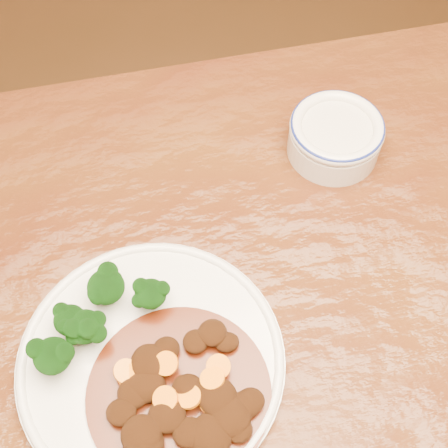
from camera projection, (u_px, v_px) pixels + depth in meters
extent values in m
cube|color=#4F2B0D|center=(306.00, 320.00, 0.77)|extent=(1.50, 0.91, 0.04)
cylinder|color=silver|center=(151.00, 362.00, 0.72)|extent=(0.31, 0.31, 0.01)
torus|color=silver|center=(151.00, 360.00, 0.71)|extent=(0.31, 0.31, 0.01)
cylinder|color=#618F4A|center=(74.00, 327.00, 0.72)|extent=(0.01, 0.01, 0.02)
ellipsoid|color=black|center=(70.00, 320.00, 0.70)|extent=(0.04, 0.04, 0.03)
cylinder|color=#618F4A|center=(57.00, 363.00, 0.70)|extent=(0.01, 0.01, 0.02)
ellipsoid|color=black|center=(52.00, 356.00, 0.68)|extent=(0.04, 0.04, 0.03)
cylinder|color=#618F4A|center=(109.00, 295.00, 0.74)|extent=(0.01, 0.01, 0.02)
ellipsoid|color=black|center=(106.00, 287.00, 0.72)|extent=(0.04, 0.04, 0.04)
cylinder|color=#618F4A|center=(152.00, 302.00, 0.74)|extent=(0.01, 0.01, 0.02)
ellipsoid|color=black|center=(151.00, 294.00, 0.72)|extent=(0.04, 0.04, 0.03)
cylinder|color=#618F4A|center=(89.00, 334.00, 0.72)|extent=(0.01, 0.01, 0.02)
ellipsoid|color=black|center=(85.00, 327.00, 0.70)|extent=(0.04, 0.04, 0.03)
cylinder|color=#4B1808|center=(179.00, 393.00, 0.69)|extent=(0.21, 0.21, 0.00)
ellipsoid|color=black|center=(195.00, 342.00, 0.71)|extent=(0.03, 0.03, 0.01)
ellipsoid|color=black|center=(167.00, 415.00, 0.66)|extent=(0.04, 0.04, 0.02)
ellipsoid|color=black|center=(143.00, 444.00, 0.65)|extent=(0.04, 0.05, 0.02)
ellipsoid|color=black|center=(187.00, 386.00, 0.68)|extent=(0.03, 0.03, 0.02)
ellipsoid|color=black|center=(145.00, 374.00, 0.69)|extent=(0.03, 0.03, 0.02)
ellipsoid|color=black|center=(212.00, 333.00, 0.71)|extent=(0.03, 0.03, 0.02)
ellipsoid|color=black|center=(189.00, 432.00, 0.66)|extent=(0.04, 0.03, 0.02)
ellipsoid|color=black|center=(218.00, 397.00, 0.67)|extent=(0.04, 0.04, 0.02)
ellipsoid|color=black|center=(121.00, 412.00, 0.66)|extent=(0.03, 0.03, 0.02)
ellipsoid|color=black|center=(211.00, 435.00, 0.65)|extent=(0.04, 0.05, 0.02)
ellipsoid|color=black|center=(149.00, 362.00, 0.69)|extent=(0.04, 0.04, 0.02)
ellipsoid|color=black|center=(132.00, 393.00, 0.68)|extent=(0.03, 0.03, 0.02)
ellipsoid|color=black|center=(250.00, 401.00, 0.67)|extent=(0.03, 0.03, 0.02)
ellipsoid|color=black|center=(239.00, 430.00, 0.66)|extent=(0.03, 0.03, 0.01)
ellipsoid|color=black|center=(231.00, 408.00, 0.67)|extent=(0.03, 0.03, 0.01)
ellipsoid|color=black|center=(230.00, 416.00, 0.66)|extent=(0.04, 0.05, 0.02)
ellipsoid|color=black|center=(141.00, 434.00, 0.65)|extent=(0.04, 0.04, 0.02)
ellipsoid|color=black|center=(243.00, 405.00, 0.67)|extent=(0.04, 0.03, 0.02)
ellipsoid|color=black|center=(166.00, 349.00, 0.70)|extent=(0.03, 0.03, 0.02)
ellipsoid|color=black|center=(213.00, 388.00, 0.68)|extent=(0.03, 0.03, 0.02)
ellipsoid|color=black|center=(227.00, 342.00, 0.71)|extent=(0.03, 0.02, 0.01)
ellipsoid|color=black|center=(146.00, 387.00, 0.68)|extent=(0.04, 0.04, 0.02)
ellipsoid|color=black|center=(133.00, 395.00, 0.67)|extent=(0.03, 0.03, 0.02)
cylinder|color=orange|center=(126.00, 371.00, 0.69)|extent=(0.04, 0.04, 0.02)
cylinder|color=orange|center=(218.00, 366.00, 0.68)|extent=(0.04, 0.04, 0.02)
cylinder|color=orange|center=(165.00, 399.00, 0.66)|extent=(0.04, 0.04, 0.02)
cylinder|color=orange|center=(130.00, 376.00, 0.69)|extent=(0.04, 0.04, 0.02)
cylinder|color=orange|center=(212.00, 378.00, 0.68)|extent=(0.04, 0.04, 0.01)
cylinder|color=orange|center=(212.00, 403.00, 0.67)|extent=(0.03, 0.03, 0.01)
cylinder|color=orange|center=(166.00, 363.00, 0.69)|extent=(0.03, 0.03, 0.02)
cylinder|color=orange|center=(189.00, 397.00, 0.67)|extent=(0.04, 0.04, 0.01)
cylinder|color=silver|center=(334.00, 141.00, 0.87)|extent=(0.13, 0.13, 0.04)
cylinder|color=beige|center=(337.00, 129.00, 0.85)|extent=(0.10, 0.10, 0.01)
torus|color=silver|center=(337.00, 127.00, 0.85)|extent=(0.13, 0.13, 0.02)
torus|color=navy|center=(338.00, 125.00, 0.84)|extent=(0.13, 0.13, 0.01)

